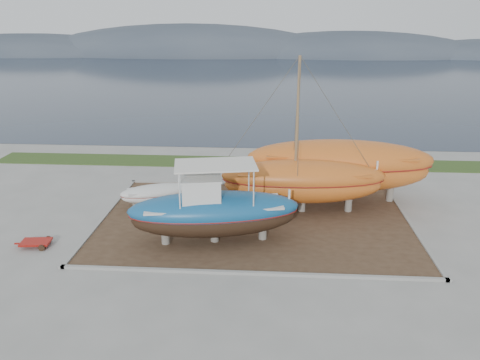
# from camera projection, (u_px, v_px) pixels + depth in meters

# --- Properties ---
(ground) EXTENTS (140.00, 140.00, 0.00)m
(ground) POSITION_uv_depth(u_px,v_px,m) (252.00, 253.00, 24.11)
(ground) COLOR gray
(ground) RESTS_ON ground
(dirt_patch) EXTENTS (18.00, 12.00, 0.06)m
(dirt_patch) POSITION_uv_depth(u_px,v_px,m) (255.00, 220.00, 27.86)
(dirt_patch) COLOR #422D1E
(dirt_patch) RESTS_ON ground
(curb_frame) EXTENTS (18.60, 12.60, 0.15)m
(curb_frame) POSITION_uv_depth(u_px,v_px,m) (255.00, 220.00, 27.85)
(curb_frame) COLOR gray
(curb_frame) RESTS_ON ground
(grass_strip) EXTENTS (44.00, 3.00, 0.08)m
(grass_strip) POSITION_uv_depth(u_px,v_px,m) (260.00, 163.00, 38.67)
(grass_strip) COLOR #284219
(grass_strip) RESTS_ON ground
(sea) EXTENTS (260.00, 100.00, 0.04)m
(sea) POSITION_uv_depth(u_px,v_px,m) (267.00, 78.00, 89.91)
(sea) COLOR #1C2738
(sea) RESTS_ON ground
(mountain_ridge) EXTENTS (200.00, 36.00, 20.00)m
(mountain_ridge) POSITION_uv_depth(u_px,v_px,m) (269.00, 55.00, 141.62)
(mountain_ridge) COLOR #333D49
(mountain_ridge) RESTS_ON ground
(blue_caique) EXTENTS (9.43, 4.35, 4.36)m
(blue_caique) POSITION_uv_depth(u_px,v_px,m) (214.00, 204.00, 24.57)
(blue_caique) COLOR #155387
(blue_caique) RESTS_ON dirt_patch
(white_dinghy) EXTENTS (4.81, 3.17, 1.35)m
(white_dinghy) POSITION_uv_depth(u_px,v_px,m) (156.00, 196.00, 29.73)
(white_dinghy) COLOR silver
(white_dinghy) RESTS_ON dirt_patch
(orange_sailboat) EXTENTS (10.15, 3.52, 9.41)m
(orange_sailboat) POSITION_uv_depth(u_px,v_px,m) (305.00, 137.00, 27.60)
(orange_sailboat) COLOR #C15C1D
(orange_sailboat) RESTS_ON dirt_patch
(orange_bare_hull) EXTENTS (11.92, 3.62, 3.90)m
(orange_bare_hull) POSITION_uv_depth(u_px,v_px,m) (339.00, 171.00, 30.31)
(orange_bare_hull) COLOR #C15C1D
(orange_bare_hull) RESTS_ON dirt_patch
(red_trailer) EXTENTS (2.35, 1.35, 0.32)m
(red_trailer) POSITION_uv_depth(u_px,v_px,m) (36.00, 244.00, 24.77)
(red_trailer) COLOR #A61A12
(red_trailer) RESTS_ON ground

